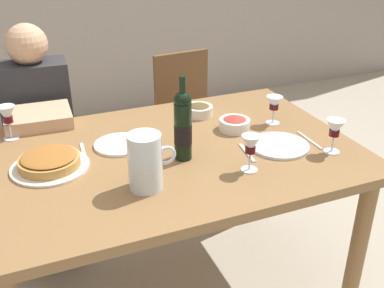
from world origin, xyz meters
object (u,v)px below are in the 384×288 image
Objects in this scene: baked_tart at (49,162)px; wine_glass_spare at (7,116)px; wine_glass_centre at (274,104)px; chair_left at (42,139)px; dining_table at (171,171)px; chair_right at (189,115)px; diner_left at (42,137)px; salad_bowl at (234,123)px; wine_bottle at (183,125)px; water_pitcher at (146,165)px; wine_glass_right_diner at (335,130)px; wine_glass_left_diner at (251,146)px; olive_bowl at (199,110)px; dinner_plate_right_setting at (279,145)px; dinner_plate_left_setting at (120,145)px.

wine_glass_spare reaches higher than baked_tart.
wine_glass_centre is 1.15m from wine_glass_spare.
dining_table is at bearing 119.36° from chair_left.
chair_right is at bearing 63.62° from dining_table.
wine_glass_centre is at bearing 90.68° from chair_right.
diner_left is (-0.98, 0.57, -0.24)m from wine_glass_centre.
salad_bowl is 0.16× the size of chair_left.
wine_bottle is 0.91m from diner_left.
water_pitcher is 1.33m from chair_right.
wine_bottle is 1.15× the size of baked_tart.
wine_glass_right_diner is 0.94× the size of wine_glass_spare.
wine_glass_left_diner is 0.16× the size of chair_right.
wine_bottle is at bearing -121.44° from olive_bowl.
salad_bowl is 0.16× the size of chair_right.
wine_glass_spare reaches higher than chair_left.
dinner_plate_right_setting is 1.37m from chair_left.
wine_glass_centre is (0.31, 0.34, -0.01)m from wine_glass_left_diner.
salad_bowl is 0.92× the size of wine_glass_spare.
baked_tart is 0.30m from dinner_plate_left_setting.
wine_bottle is at bearing -162.88° from wine_glass_centre.
diner_left reaches higher than wine_glass_spare.
water_pitcher is 1.55× the size of olive_bowl.
dinner_plate_left_setting is 1.02m from chair_right.
wine_glass_right_diner is 0.12× the size of diner_left.
wine_bottle is 1.59× the size of dinner_plate_left_setting.
diner_left is (-0.28, 0.88, -0.23)m from water_pitcher.
wine_glass_left_diner is at bearing -93.40° from olive_bowl.
wine_glass_left_diner is 0.56m from dinner_plate_left_setting.
water_pitcher is 1.43× the size of wine_glass_left_diner.
baked_tart is 1.11m from wine_glass_right_diner.
wine_glass_spare is 0.17× the size of chair_right.
salad_bowl is (0.33, 0.09, 0.12)m from dining_table.
wine_glass_spare reaches higher than wine_glass_right_diner.
wine_bottle is 0.52m from baked_tart.
salad_bowl is at bearing 31.77° from water_pitcher.
wine_glass_right_diner is 0.34m from wine_glass_centre.
chair_left is (-0.70, 0.59, -0.29)m from olive_bowl.
wine_glass_spare is 1.21m from chair_right.
baked_tart is 1.28m from chair_right.
salad_bowl is at bearing -4.46° from dinner_plate_left_setting.
chair_right is (0.11, 0.81, -0.29)m from salad_bowl.
dinner_plate_right_setting is at bearing -26.47° from wine_glass_spare.
water_pitcher reaches higher than wine_glass_left_diner.
dining_table is at bearing 52.61° from water_pitcher.
wine_glass_centre is (0.28, -0.22, 0.06)m from olive_bowl.
dinner_plate_right_setting is (0.89, -0.18, -0.02)m from baked_tart.
wine_glass_spare is at bearing 162.84° from salad_bowl.
dining_table is 10.51× the size of wine_glass_left_diner.
water_pitcher is 0.24× the size of chair_left.
chair_left is at bearing 103.74° from water_pitcher.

